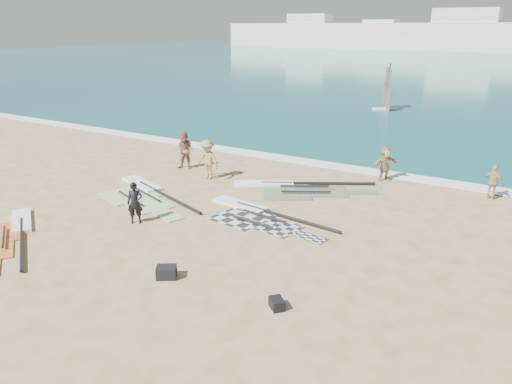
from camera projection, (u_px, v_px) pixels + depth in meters
The scene contains 15 objects.
ground at pixel (194, 256), 16.02m from camera, with size 300.00×300.00×0.00m, color tan.
surf_line at pixel (343, 168), 25.91m from camera, with size 300.00×1.20×0.04m, color white.
far_town at pixel (480, 36), 143.15m from camera, with size 160.00×8.00×12.00m.
rig_grey at pixel (255, 215), 19.34m from camera, with size 5.97×2.71×0.20m.
rig_green at pixel (144, 193), 21.83m from camera, with size 6.18×3.69×0.20m.
rig_orange at pixel (293, 188), 22.61m from camera, with size 6.40×4.57×0.21m.
rig_red at pixel (7, 234), 17.54m from camera, with size 4.97×4.42×0.20m.
gear_bag_near at pixel (166, 272), 14.55m from camera, with size 0.58×0.42×0.37m, color black.
gear_bag_far at pixel (277, 304), 12.98m from camera, with size 0.46×0.32×0.28m, color black.
person_wetsuit at pixel (135, 203), 18.43m from camera, with size 0.58×0.38×1.58m, color black.
beachgoer_left at pixel (185, 150), 25.48m from camera, with size 0.94×0.74×1.94m, color #965B49.
beachgoer_mid at pixel (208, 160), 23.78m from camera, with size 1.24×0.71×1.91m, color #A2814F.
beachgoer_back at pixel (493, 182), 21.02m from camera, with size 0.88×0.37×1.50m, color tan.
beachgoer_right at pixel (385, 164), 23.58m from camera, with size 1.53×0.49×1.65m, color tan.
windsurfer_left at pixel (387, 96), 43.58m from camera, with size 2.18×2.24×4.06m.
Camera 1 is at (9.41, -11.28, 7.00)m, focal length 35.00 mm.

